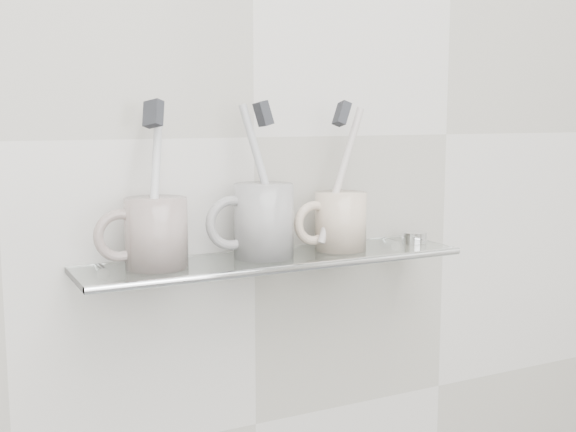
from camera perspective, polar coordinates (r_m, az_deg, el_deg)
wall_back at (r=0.96m, az=-2.71°, el=6.23°), size 2.50×0.00×2.50m
shelf_glass at (r=0.92m, az=-1.08°, el=-3.48°), size 0.50×0.12×0.01m
shelf_rail at (r=0.87m, az=0.51°, el=-4.14°), size 0.50×0.01×0.01m
bracket_left at (r=0.90m, az=-14.56°, el=-4.72°), size 0.02×0.03×0.02m
bracket_right at (r=1.07m, az=8.04°, el=-2.56°), size 0.02×0.03×0.02m
mug_left at (r=0.87m, az=-10.36°, el=-1.32°), size 0.10×0.10×0.08m
mug_left_handle at (r=0.85m, az=-13.14°, el=-1.52°), size 0.06×0.01×0.06m
toothbrush_left at (r=0.86m, az=-10.46°, el=2.61°), size 0.04×0.07×0.18m
bristles_left at (r=0.85m, az=-10.60°, el=7.95°), size 0.03×0.03×0.04m
mug_center at (r=0.91m, az=-1.93°, el=-0.36°), size 0.10×0.10×0.09m
mug_center_handle at (r=0.90m, az=-4.48°, el=-0.55°), size 0.07×0.01×0.07m
toothbrush_center at (r=0.91m, az=-1.95°, el=3.02°), size 0.06×0.02×0.19m
bristles_center at (r=0.90m, az=-1.97°, el=8.08°), size 0.02×0.02×0.03m
mug_right at (r=0.97m, az=4.18°, el=-0.40°), size 0.09×0.09×0.08m
mug_right_handle at (r=0.95m, az=2.08°, el=-0.56°), size 0.06×0.01×0.06m
toothbrush_right at (r=0.96m, az=4.22°, el=3.28°), size 0.08×0.03×0.18m
bristles_right at (r=0.96m, az=4.27°, el=8.07°), size 0.03×0.03×0.04m
chrome_cap at (r=1.04m, az=9.95°, el=-1.66°), size 0.04×0.04×0.01m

